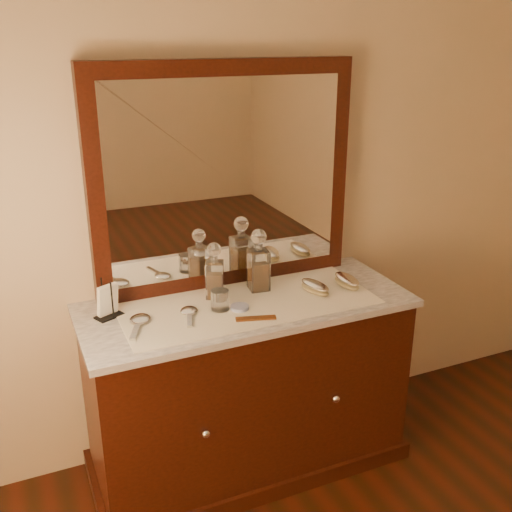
# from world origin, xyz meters

# --- Properties ---
(dresser_cabinet) EXTENTS (1.40, 0.55, 0.82)m
(dresser_cabinet) POSITION_xyz_m (0.00, 1.96, 0.41)
(dresser_cabinet) COLOR black
(dresser_cabinet) RESTS_ON floor
(dresser_plinth) EXTENTS (1.46, 0.59, 0.08)m
(dresser_plinth) POSITION_xyz_m (0.00, 1.96, 0.04)
(dresser_plinth) COLOR black
(dresser_plinth) RESTS_ON floor
(knob_left) EXTENTS (0.04, 0.04, 0.04)m
(knob_left) POSITION_xyz_m (-0.30, 1.67, 0.45)
(knob_left) COLOR silver
(knob_left) RESTS_ON dresser_cabinet
(knob_right) EXTENTS (0.04, 0.04, 0.04)m
(knob_right) POSITION_xyz_m (0.30, 1.67, 0.45)
(knob_right) COLOR silver
(knob_right) RESTS_ON dresser_cabinet
(marble_top) EXTENTS (1.44, 0.59, 0.03)m
(marble_top) POSITION_xyz_m (0.00, 1.96, 0.83)
(marble_top) COLOR white
(marble_top) RESTS_ON dresser_cabinet
(mirror_frame) EXTENTS (1.20, 0.08, 1.00)m
(mirror_frame) POSITION_xyz_m (0.00, 2.20, 1.35)
(mirror_frame) COLOR black
(mirror_frame) RESTS_ON marble_top
(mirror_glass) EXTENTS (1.06, 0.01, 0.86)m
(mirror_glass) POSITION_xyz_m (0.00, 2.17, 1.35)
(mirror_glass) COLOR white
(mirror_glass) RESTS_ON marble_top
(lace_runner) EXTENTS (1.10, 0.45, 0.00)m
(lace_runner) POSITION_xyz_m (0.00, 1.94, 0.85)
(lace_runner) COLOR silver
(lace_runner) RESTS_ON marble_top
(pin_dish) EXTENTS (0.10, 0.10, 0.01)m
(pin_dish) POSITION_xyz_m (-0.06, 1.90, 0.86)
(pin_dish) COLOR white
(pin_dish) RESTS_ON lace_runner
(comb) EXTENTS (0.17, 0.08, 0.01)m
(comb) POSITION_xyz_m (-0.03, 1.78, 0.86)
(comb) COLOR #653112
(comb) RESTS_ON lace_runner
(napkin_rack) EXTENTS (0.13, 0.11, 0.16)m
(napkin_rack) POSITION_xyz_m (-0.58, 2.05, 0.92)
(napkin_rack) COLOR black
(napkin_rack) RESTS_ON marble_top
(decanter_left) EXTENTS (0.10, 0.10, 0.25)m
(decanter_left) POSITION_xyz_m (-0.11, 2.06, 0.95)
(decanter_left) COLOR #925315
(decanter_left) RESTS_ON lace_runner
(decanter_right) EXTENTS (0.10, 0.10, 0.29)m
(decanter_right) POSITION_xyz_m (0.10, 2.06, 0.96)
(decanter_right) COLOR #925315
(decanter_right) RESTS_ON lace_runner
(brush_near) EXTENTS (0.10, 0.18, 0.05)m
(brush_near) POSITION_xyz_m (0.32, 1.93, 0.88)
(brush_near) COLOR #9D8C60
(brush_near) RESTS_ON lace_runner
(brush_far) EXTENTS (0.08, 0.17, 0.05)m
(brush_far) POSITION_xyz_m (0.49, 1.93, 0.88)
(brush_far) COLOR #9D8C60
(brush_far) RESTS_ON lace_runner
(hand_mirror_outer) EXTENTS (0.14, 0.22, 0.02)m
(hand_mirror_outer) POSITION_xyz_m (-0.48, 1.94, 0.86)
(hand_mirror_outer) COLOR silver
(hand_mirror_outer) RESTS_ON lace_runner
(hand_mirror_inner) EXTENTS (0.10, 0.19, 0.02)m
(hand_mirror_inner) POSITION_xyz_m (-0.27, 1.94, 0.86)
(hand_mirror_inner) COLOR silver
(hand_mirror_inner) RESTS_ON lace_runner
(tumblers) EXTENTS (0.08, 0.08, 0.09)m
(tumblers) POSITION_xyz_m (-0.13, 1.93, 0.90)
(tumblers) COLOR white
(tumblers) RESTS_ON lace_runner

